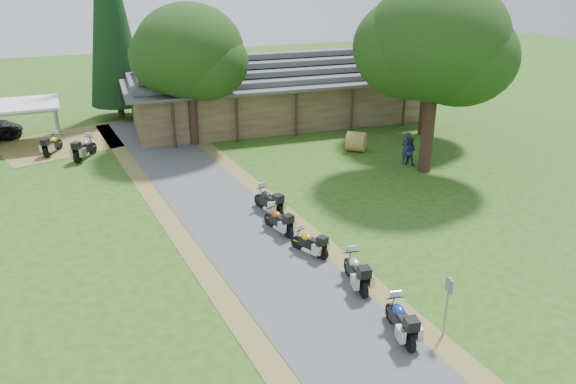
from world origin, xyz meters
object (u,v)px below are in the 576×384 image
object	(u,v)px
motorcycle_row_e	(269,200)
motorcycle_row_b	(356,270)
motorcycle_row_a	(401,318)
motorcycle_row_c	(309,242)
carport	(10,125)
hay_bale	(356,142)
motorcycle_row_d	(279,219)
motorcycle_carport_b	(85,147)
motorcycle_carport_a	(52,143)
lodge	(276,86)

from	to	relation	value
motorcycle_row_e	motorcycle_row_b	bearing A→B (deg)	171.34
motorcycle_row_a	motorcycle_row_c	size ratio (longest dim) A/B	1.14
carport	motorcycle_row_a	xyz separation A→B (m)	(13.63, -25.14, -0.66)
motorcycle_row_b	motorcycle_row_c	bearing A→B (deg)	20.65
motorcycle_row_b	hay_bale	size ratio (longest dim) A/B	1.62
motorcycle_row_d	motorcycle_row_e	world-z (taller)	motorcycle_row_e
motorcycle_row_c	motorcycle_row_e	size ratio (longest dim) A/B	0.86
motorcycle_row_e	motorcycle_row_d	bearing A→B (deg)	157.32
motorcycle_row_b	hay_bale	distance (m)	15.46
motorcycle_row_d	motorcycle_carport_b	xyz separation A→B (m)	(-7.90, 12.85, 0.10)
motorcycle_row_a	hay_bale	bearing A→B (deg)	-14.52
motorcycle_row_b	motorcycle_row_c	world-z (taller)	motorcycle_row_b
carport	motorcycle_row_d	bearing A→B (deg)	-58.10
motorcycle_row_d	motorcycle_carport_a	size ratio (longest dim) A/B	0.95
motorcycle_row_c	motorcycle_row_d	size ratio (longest dim) A/B	0.93
lodge	motorcycle_carport_a	distance (m)	15.60
motorcycle_row_e	motorcycle_carport_b	distance (m)	13.49
carport	motorcycle_row_e	bearing A→B (deg)	-54.22
motorcycle_row_e	hay_bale	world-z (taller)	motorcycle_row_e
lodge	hay_bale	world-z (taller)	lodge
motorcycle_row_b	motorcycle_carport_a	size ratio (longest dim) A/B	1.04
lodge	motorcycle_carport_a	world-z (taller)	lodge
carport	motorcycle_row_e	distance (m)	19.46
motorcycle_carport_b	lodge	bearing A→B (deg)	-39.37
motorcycle_row_c	motorcycle_row_b	bearing A→B (deg)	166.39
hay_bale	motorcycle_row_b	bearing A→B (deg)	-115.03
motorcycle_row_e	lodge	bearing A→B (deg)	-36.76
motorcycle_row_e	motorcycle_carport_b	xyz separation A→B (m)	(-8.06, 10.82, 0.04)
lodge	motorcycle_row_e	world-z (taller)	lodge
lodge	motorcycle_carport_a	bearing A→B (deg)	-168.23
motorcycle_row_b	motorcycle_row_d	world-z (taller)	motorcycle_row_b
motorcycle_row_a	motorcycle_row_c	world-z (taller)	motorcycle_row_a
motorcycle_row_a	motorcycle_row_b	size ratio (longest dim) A/B	0.97
lodge	hay_bale	distance (m)	9.11
motorcycle_row_b	motorcycle_carport_b	bearing A→B (deg)	32.17
motorcycle_row_b	motorcycle_row_d	xyz separation A→B (m)	(-1.33, 5.00, -0.06)
motorcycle_row_d	motorcycle_row_e	distance (m)	2.04
motorcycle_row_d	hay_bale	distance (m)	11.97
motorcycle_carport_b	motorcycle_row_d	bearing A→B (deg)	-117.38
motorcycle_row_b	motorcycle_carport_b	xyz separation A→B (m)	(-9.23, 17.84, 0.04)
motorcycle_carport_a	motorcycle_row_a	bearing A→B (deg)	-127.97
lodge	motorcycle_row_a	distance (m)	26.07
motorcycle_row_d	motorcycle_carport_a	distance (m)	17.42
lodge	motorcycle_row_d	distance (m)	18.49
motorcycle_row_d	motorcycle_carport_a	xyz separation A→B (m)	(-9.76, 14.43, 0.03)
motorcycle_row_d	motorcycle_carport_a	world-z (taller)	motorcycle_carport_a
lodge	motorcycle_row_a	bearing A→B (deg)	-98.86
motorcycle_row_d	motorcycle_carport_b	world-z (taller)	motorcycle_carport_b
motorcycle_row_d	carport	bearing A→B (deg)	17.65
lodge	motorcycle_carport_b	bearing A→B (deg)	-160.40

